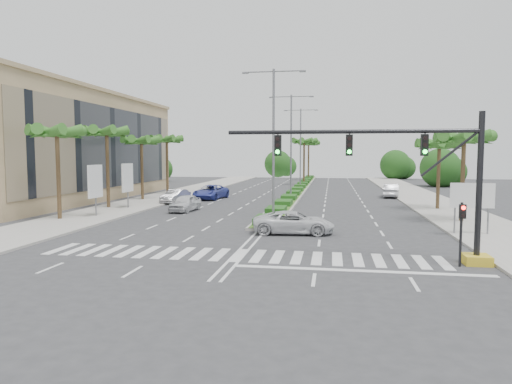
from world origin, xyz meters
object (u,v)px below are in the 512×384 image
Objects in this scene: car_crossing at (294,222)px; car_right at (391,191)px; car_parked_d at (208,192)px; car_parked_c at (211,192)px; car_parked_b at (176,196)px; car_parked_a at (185,203)px.

car_right is at bearing -23.32° from car_crossing.
car_crossing is at bearing -58.00° from car_parked_d.
car_parked_c is at bearing -59.83° from car_parked_d.
car_crossing is 29.12m from car_right.
car_right reaches higher than car_parked_c.
car_parked_d is (1.83, 6.47, -0.00)m from car_parked_b.
car_parked_c is 21.82m from car_right.
car_crossing is at bearing -43.18° from car_parked_b.
car_right reaches higher than car_crossing.
car_crossing is at bearing 77.23° from car_right.
car_parked_c is at bearing 23.68° from car_crossing.
car_right reaches higher than car_parked_d.
car_right is at bearing 23.04° from car_parked_c.
car_parked_b is 25.93m from car_right.
car_parked_c is (-0.71, 11.60, 0.05)m from car_parked_a.
car_right is (20.35, 17.34, 0.06)m from car_parked_a.
car_crossing is at bearing -54.35° from car_parked_c.
car_parked_a is at bearing 46.81° from car_right.
car_parked_a reaches higher than car_crossing.
car_parked_a reaches higher than car_parked_d.
car_parked_d is at bearing 100.97° from car_parked_a.
car_parked_b is 0.77× the size of car_parked_c.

